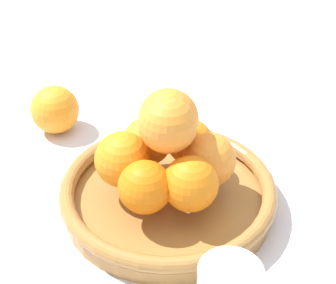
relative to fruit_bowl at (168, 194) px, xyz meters
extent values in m
plane|color=silver|center=(0.00, 0.00, -0.02)|extent=(4.00, 4.00, 0.00)
cylinder|color=#A57238|center=(0.00, 0.00, -0.01)|extent=(0.29, 0.29, 0.02)
torus|color=#A57238|center=(0.00, 0.00, 0.01)|extent=(0.31, 0.31, 0.02)
sphere|color=orange|center=(0.06, 0.01, 0.06)|extent=(0.07, 0.07, 0.07)
sphere|color=orange|center=(0.03, 0.05, 0.05)|extent=(0.07, 0.07, 0.07)
sphere|color=orange|center=(-0.03, 0.05, 0.06)|extent=(0.07, 0.07, 0.07)
sphere|color=orange|center=(-0.06, 0.00, 0.06)|extent=(0.08, 0.08, 0.08)
sphere|color=orange|center=(-0.03, -0.05, 0.06)|extent=(0.07, 0.07, 0.07)
sphere|color=orange|center=(0.03, -0.05, 0.06)|extent=(0.07, 0.07, 0.07)
sphere|color=orange|center=(0.00, 0.01, 0.12)|extent=(0.08, 0.08, 0.08)
sphere|color=orange|center=(0.00, 0.00, 0.12)|extent=(0.08, 0.08, 0.08)
sphere|color=orange|center=(-0.20, 0.19, 0.02)|extent=(0.08, 0.08, 0.08)
camera|label=1|loc=(0.02, -0.60, 0.52)|focal=60.00mm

